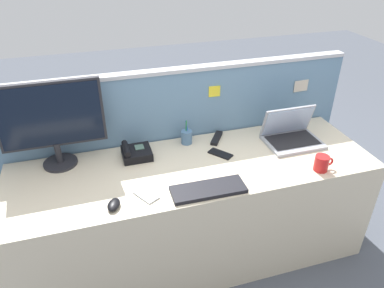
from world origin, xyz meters
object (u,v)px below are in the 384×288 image
computer_mouse_right_hand (114,205)px  tv_remote (217,138)px  cell_phone_silver_slab (146,195)px  desk_phone (136,153)px  pen_cup (187,137)px  cell_phone_black_slab (220,154)px  desktop_monitor (51,119)px  keyboard_main (209,189)px  laptop (291,134)px  coffee_mug (322,163)px

computer_mouse_right_hand → tv_remote: 0.87m
computer_mouse_right_hand → cell_phone_silver_slab: (0.17, 0.04, -0.01)m
desk_phone → pen_cup: size_ratio=1.09×
desk_phone → cell_phone_black_slab: bearing=-13.7°
cell_phone_black_slab → tv_remote: tv_remote is taller
desk_phone → pen_cup: (0.34, 0.07, 0.01)m
desk_phone → cell_phone_black_slab: size_ratio=1.17×
desk_phone → cell_phone_black_slab: 0.52m
desktop_monitor → keyboard_main: bearing=-33.7°
pen_cup → tv_remote: pen_cup is taller
laptop → cell_phone_black_slab: laptop is taller
keyboard_main → cell_phone_black_slab: (0.19, 0.32, -0.01)m
cell_phone_silver_slab → pen_cup: bearing=22.8°
cell_phone_black_slab → tv_remote: (0.04, 0.18, 0.01)m
desk_phone → computer_mouse_right_hand: 0.47m
desk_phone → cell_phone_silver_slab: desk_phone is taller
cell_phone_silver_slab → tv_remote: size_ratio=0.81×
computer_mouse_right_hand → cell_phone_silver_slab: computer_mouse_right_hand is taller
laptop → coffee_mug: bearing=-89.8°
desktop_monitor → keyboard_main: desktop_monitor is taller
tv_remote → coffee_mug: coffee_mug is taller
tv_remote → desktop_monitor: bearing=-146.7°
desk_phone → desktop_monitor: bearing=172.0°
pen_cup → cell_phone_silver_slab: (-0.35, -0.46, -0.04)m
desk_phone → computer_mouse_right_hand: desk_phone is taller
desk_phone → tv_remote: bearing=5.9°
desktop_monitor → keyboard_main: size_ratio=1.45×
tv_remote → cell_phone_silver_slab: bearing=-107.9°
laptop → desktop_monitor: bearing=173.6°
computer_mouse_right_hand → desk_phone: bearing=88.9°
keyboard_main → cell_phone_black_slab: keyboard_main is taller
tv_remote → coffee_mug: size_ratio=1.43×
desktop_monitor → tv_remote: bearing=-0.3°
cell_phone_silver_slab → computer_mouse_right_hand: bearing=164.7°
computer_mouse_right_hand → cell_phone_black_slab: 0.75m
laptop → tv_remote: 0.48m
desktop_monitor → cell_phone_silver_slab: (0.43, -0.45, -0.29)m
keyboard_main → desk_phone: bearing=126.8°
computer_mouse_right_hand → cell_phone_silver_slab: size_ratio=0.72×
pen_cup → desk_phone: bearing=-168.4°
cell_phone_black_slab → coffee_mug: 0.59m
desk_phone → keyboard_main: bearing=-54.4°
laptop → keyboard_main: bearing=-153.2°
coffee_mug → pen_cup: bearing=141.9°
computer_mouse_right_hand → cell_phone_black_slab: (0.68, 0.31, -0.01)m
desk_phone → tv_remote: desk_phone is taller
tv_remote → pen_cup: bearing=-150.2°
desk_phone → tv_remote: 0.55m
computer_mouse_right_hand → pen_cup: bearing=65.3°
pen_cup → computer_mouse_right_hand: bearing=-136.4°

